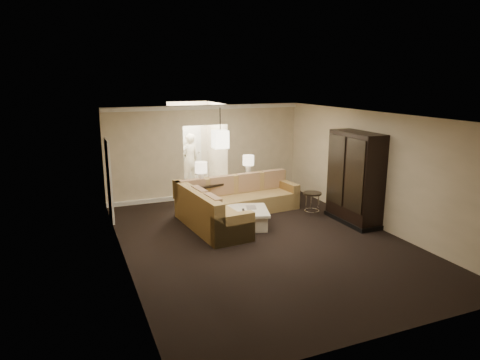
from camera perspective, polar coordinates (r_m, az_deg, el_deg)
name	(u,v)px	position (r m, az deg, el deg)	size (l,w,h in m)	color
ground	(262,240)	(9.77, 2.91, -8.04)	(8.00, 8.00, 0.00)	black
wall_back	(206,152)	(13.00, -4.56, 3.79)	(6.00, 0.04, 2.80)	beige
wall_front	(390,245)	(6.14, 19.34, -8.12)	(6.00, 0.04, 2.80)	beige
wall_left	(122,194)	(8.54, -15.52, -1.82)	(0.04, 8.00, 2.80)	beige
wall_right	(373,169)	(10.94, 17.37, 1.37)	(0.04, 8.00, 2.80)	beige
ceiling	(263,116)	(9.12, 3.12, 8.56)	(6.00, 8.00, 0.02)	white
crown_molding	(206,107)	(12.80, -4.60, 9.64)	(6.00, 0.10, 0.12)	white
baseboard	(207,195)	(13.24, -4.38, -1.97)	(6.00, 0.10, 0.12)	white
side_door	(109,180)	(11.33, -17.04, -0.02)	(0.05, 0.90, 2.10)	silver
foyer	(194,148)	(14.28, -6.21, 4.23)	(1.44, 2.02, 2.80)	silver
sectional_sofa	(232,204)	(11.09, -1.09, -3.20)	(3.41, 2.85, 1.00)	brown
coffee_table	(245,218)	(10.56, 0.71, -5.05)	(1.36, 1.36, 0.46)	white
console_table	(226,192)	(11.91, -1.89, -1.60)	(2.14, 1.04, 0.81)	black
armoire	(355,180)	(11.03, 15.09, 0.02)	(0.68, 1.60, 2.30)	black
drink_table	(312,199)	(11.57, 9.61, -2.49)	(0.49, 0.49, 0.61)	black
table_lamp_left	(201,170)	(11.29, -5.21, 1.36)	(0.32, 0.32, 0.62)	white
table_lamp_right	(248,162)	(12.23, 1.12, 2.36)	(0.32, 0.32, 0.62)	white
pendant_light	(220,139)	(11.70, -2.64, 5.48)	(0.38, 0.38, 1.09)	black
person	(190,157)	(14.56, -6.74, 3.11)	(0.71, 0.47, 1.96)	beige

